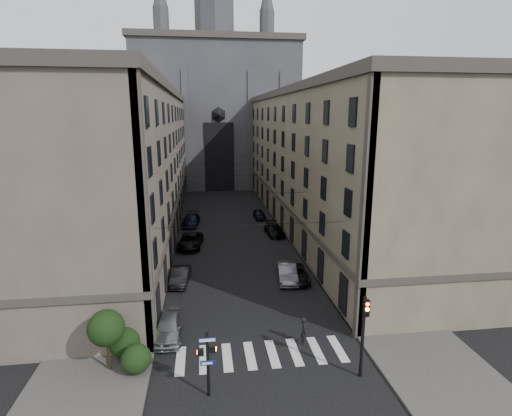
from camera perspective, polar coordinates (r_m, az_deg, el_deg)
name	(u,v)px	position (r m, az deg, el deg)	size (l,w,h in m)	color
ground	(275,408)	(24.05, 2.71, -26.67)	(260.00, 260.00, 0.00)	black
sidewalk_left	(153,229)	(56.72, -14.51, -2.99)	(7.00, 80.00, 0.15)	#383533
sidewalk_right	(302,224)	(57.99, 6.57, -2.30)	(7.00, 80.00, 0.15)	#383533
zebra_crossing	(261,354)	(28.01, 0.76, -20.18)	(11.00, 3.20, 0.01)	beige
building_left	(126,163)	(55.40, -18.09, 6.20)	(13.60, 60.60, 18.85)	#4D453B
building_right	(324,160)	(57.06, 9.69, 6.84)	(13.60, 60.60, 18.85)	brown
gothic_tower	(216,104)	(93.22, -5.71, 14.52)	(35.00, 23.00, 58.00)	#2D2D33
pedestrian_signal_left	(208,359)	(23.60, -6.94, -20.59)	(1.02, 0.38, 4.00)	black
traffic_light_right	(364,327)	(25.13, 15.15, -16.15)	(0.34, 0.50, 5.20)	black
shrub_cluster	(123,340)	(27.36, -18.52, -17.39)	(3.90, 4.40, 3.90)	black
tram_wires	(229,177)	(54.52, -3.94, 4.48)	(14.00, 60.00, 0.43)	black
car_left_near	(169,327)	(30.08, -12.39, -16.24)	(1.88, 4.66, 1.59)	slate
car_left_midnear	(180,276)	(38.49, -10.74, -9.53)	(1.53, 4.39, 1.45)	black
car_left_midfar	(190,241)	(48.33, -9.37, -4.66)	(2.62, 5.67, 1.58)	black
car_left_far	(191,220)	(57.78, -9.27, -1.71)	(2.21, 5.43, 1.58)	black
car_right_near	(287,272)	(38.58, 4.44, -9.14)	(1.71, 4.89, 1.61)	slate
car_right_midnear	(296,274)	(38.67, 5.75, -9.35)	(2.18, 4.72, 1.31)	black
car_right_midfar	(274,230)	(52.53, 2.62, -3.12)	(2.03, 4.99, 1.45)	black
car_right_far	(260,214)	(60.72, 0.51, -0.91)	(1.62, 4.02, 1.37)	black
pedestrian	(304,331)	(28.81, 6.87, -17.00)	(0.71, 0.47, 1.96)	black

